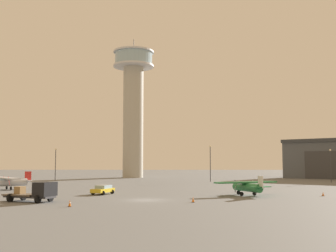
{
  "coord_description": "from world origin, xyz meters",
  "views": [
    {
      "loc": [
        3.61,
        -52.42,
        4.81
      ],
      "look_at": [
        2.45,
        29.49,
        12.0
      ],
      "focal_mm": 43.86,
      "sensor_mm": 36.0,
      "label": 1
    }
  ],
  "objects_px": {
    "airplane_silver": "(8,181)",
    "light_post_north": "(56,161)",
    "light_post_west": "(210,160)",
    "traffic_cone_mid_apron": "(70,203)",
    "control_tower": "(133,100)",
    "airplane_green": "(248,186)",
    "traffic_cone_near_right": "(193,199)",
    "light_post_east": "(331,162)",
    "traffic_cone_near_left": "(323,194)",
    "truck_flatbed_black": "(36,192)",
    "car_yellow": "(103,189)"
  },
  "relations": [
    {
      "from": "airplane_silver",
      "to": "light_post_east",
      "type": "relative_size",
      "value": 1.16
    },
    {
      "from": "airplane_green",
      "to": "truck_flatbed_black",
      "type": "height_order",
      "value": "airplane_green"
    },
    {
      "from": "car_yellow",
      "to": "traffic_cone_near_right",
      "type": "relative_size",
      "value": 6.65
    },
    {
      "from": "light_post_west",
      "to": "light_post_east",
      "type": "xyz_separation_m",
      "value": [
        27.88,
        -3.76,
        -0.55
      ]
    },
    {
      "from": "car_yellow",
      "to": "light_post_west",
      "type": "xyz_separation_m",
      "value": [
        19.49,
        39.36,
        4.52
      ]
    },
    {
      "from": "light_post_west",
      "to": "light_post_east",
      "type": "bearing_deg",
      "value": -7.68
    },
    {
      "from": "airplane_green",
      "to": "light_post_west",
      "type": "bearing_deg",
      "value": -20.85
    },
    {
      "from": "control_tower",
      "to": "traffic_cone_mid_apron",
      "type": "bearing_deg",
      "value": -88.98
    },
    {
      "from": "light_post_east",
      "to": "light_post_north",
      "type": "bearing_deg",
      "value": 171.69
    },
    {
      "from": "airplane_silver",
      "to": "traffic_cone_mid_apron",
      "type": "relative_size",
      "value": 12.28
    },
    {
      "from": "airplane_green",
      "to": "traffic_cone_near_right",
      "type": "xyz_separation_m",
      "value": [
        -8.23,
        -9.64,
        -1.01
      ]
    },
    {
      "from": "traffic_cone_near_left",
      "to": "traffic_cone_near_right",
      "type": "relative_size",
      "value": 0.82
    },
    {
      "from": "light_post_east",
      "to": "airplane_green",
      "type": "bearing_deg",
      "value": -124.79
    },
    {
      "from": "control_tower",
      "to": "light_post_north",
      "type": "xyz_separation_m",
      "value": [
        -18.21,
        -20.23,
        -19.15
      ]
    },
    {
      "from": "car_yellow",
      "to": "truck_flatbed_black",
      "type": "bearing_deg",
      "value": -7.21
    },
    {
      "from": "light_post_north",
      "to": "control_tower",
      "type": "bearing_deg",
      "value": 48.0
    },
    {
      "from": "airplane_green",
      "to": "light_post_north",
      "type": "distance_m",
      "value": 63.3
    },
    {
      "from": "airplane_silver",
      "to": "light_post_west",
      "type": "relative_size",
      "value": 1.02
    },
    {
      "from": "airplane_green",
      "to": "traffic_cone_near_right",
      "type": "relative_size",
      "value": 13.83
    },
    {
      "from": "control_tower",
      "to": "car_yellow",
      "type": "relative_size",
      "value": 9.51
    },
    {
      "from": "control_tower",
      "to": "traffic_cone_mid_apron",
      "type": "xyz_separation_m",
      "value": [
        1.47,
        -82.56,
        -23.79
      ]
    },
    {
      "from": "traffic_cone_near_left",
      "to": "traffic_cone_mid_apron",
      "type": "height_order",
      "value": "traffic_cone_mid_apron"
    },
    {
      "from": "control_tower",
      "to": "light_post_east",
      "type": "relative_size",
      "value": 5.59
    },
    {
      "from": "truck_flatbed_black",
      "to": "light_post_north",
      "type": "height_order",
      "value": "light_post_north"
    },
    {
      "from": "airplane_green",
      "to": "light_post_east",
      "type": "bearing_deg",
      "value": -57.85
    },
    {
      "from": "light_post_west",
      "to": "traffic_cone_mid_apron",
      "type": "relative_size",
      "value": 11.98
    },
    {
      "from": "airplane_silver",
      "to": "light_post_north",
      "type": "xyz_separation_m",
      "value": [
        -2.18,
        35.71,
        3.55
      ]
    },
    {
      "from": "light_post_east",
      "to": "traffic_cone_mid_apron",
      "type": "bearing_deg",
      "value": -132.49
    },
    {
      "from": "car_yellow",
      "to": "traffic_cone_near_left",
      "type": "relative_size",
      "value": 8.08
    },
    {
      "from": "light_post_north",
      "to": "traffic_cone_mid_apron",
      "type": "distance_m",
      "value": 65.53
    },
    {
      "from": "traffic_cone_near_left",
      "to": "airplane_green",
      "type": "bearing_deg",
      "value": 178.57
    },
    {
      "from": "truck_flatbed_black",
      "to": "traffic_cone_mid_apron",
      "type": "height_order",
      "value": "truck_flatbed_black"
    },
    {
      "from": "airplane_green",
      "to": "traffic_cone_near_left",
      "type": "xyz_separation_m",
      "value": [
        10.61,
        -0.27,
        -1.07
      ]
    },
    {
      "from": "airplane_silver",
      "to": "truck_flatbed_black",
      "type": "height_order",
      "value": "airplane_silver"
    },
    {
      "from": "truck_flatbed_black",
      "to": "light_post_east",
      "type": "xyz_separation_m",
      "value": [
        53.42,
        47.33,
        3.52
      ]
    },
    {
      "from": "light_post_east",
      "to": "traffic_cone_near_left",
      "type": "xyz_separation_m",
      "value": [
        -15.67,
        -38.08,
        -4.43
      ]
    },
    {
      "from": "airplane_silver",
      "to": "light_post_east",
      "type": "height_order",
      "value": "light_post_east"
    },
    {
      "from": "light_post_north",
      "to": "traffic_cone_near_right",
      "type": "xyz_separation_m",
      "value": [
        33.21,
        -57.34,
        -4.66
      ]
    },
    {
      "from": "light_post_north",
      "to": "traffic_cone_mid_apron",
      "type": "height_order",
      "value": "light_post_north"
    },
    {
      "from": "airplane_green",
      "to": "car_yellow",
      "type": "xyz_separation_m",
      "value": [
        -21.09,
        2.22,
        -0.61
      ]
    },
    {
      "from": "car_yellow",
      "to": "light_post_north",
      "type": "height_order",
      "value": "light_post_north"
    },
    {
      "from": "airplane_green",
      "to": "traffic_cone_near_right",
      "type": "bearing_deg",
      "value": 116.44
    },
    {
      "from": "traffic_cone_near_left",
      "to": "traffic_cone_mid_apron",
      "type": "relative_size",
      "value": 0.77
    },
    {
      "from": "light_post_north",
      "to": "traffic_cone_near_right",
      "type": "bearing_deg",
      "value": -59.92
    },
    {
      "from": "truck_flatbed_black",
      "to": "traffic_cone_near_left",
      "type": "xyz_separation_m",
      "value": [
        37.75,
        9.25,
        -0.91
      ]
    },
    {
      "from": "traffic_cone_near_left",
      "to": "car_yellow",
      "type": "bearing_deg",
      "value": 175.52
    },
    {
      "from": "traffic_cone_near_left",
      "to": "control_tower",
      "type": "bearing_deg",
      "value": 116.39
    },
    {
      "from": "traffic_cone_near_right",
      "to": "traffic_cone_mid_apron",
      "type": "relative_size",
      "value": 0.93
    },
    {
      "from": "light_post_north",
      "to": "light_post_east",
      "type": "bearing_deg",
      "value": -8.31
    },
    {
      "from": "control_tower",
      "to": "airplane_green",
      "type": "distance_m",
      "value": 75.32
    }
  ]
}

